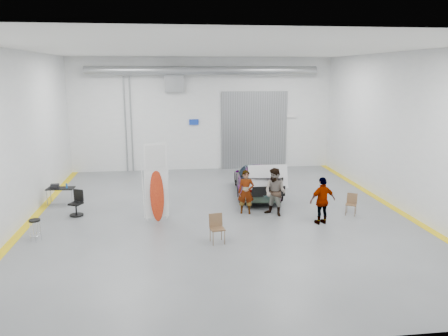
{
  "coord_description": "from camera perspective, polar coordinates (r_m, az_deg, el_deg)",
  "views": [
    {
      "loc": [
        -1.83,
        -15.41,
        5.26
      ],
      "look_at": [
        0.29,
        1.37,
        1.5
      ],
      "focal_mm": 35.0,
      "sensor_mm": 36.0,
      "label": 1
    }
  ],
  "objects": [
    {
      "name": "shop_stool",
      "position": [
        15.08,
        -23.4,
        -7.51
      ],
      "size": [
        0.37,
        0.37,
        0.72
      ],
      "rotation": [
        0.0,
        0.0,
        0.23
      ],
      "color": "black",
      "rests_on": "ground"
    },
    {
      "name": "sedan_car",
      "position": [
        19.06,
        4.33,
        -1.47
      ],
      "size": [
        2.3,
        4.72,
        1.32
      ],
      "primitive_type": "imported",
      "rotation": [
        0.0,
        0.0,
        3.04
      ],
      "color": "white",
      "rests_on": "ground"
    },
    {
      "name": "work_table",
      "position": [
        18.77,
        -20.74,
        -2.45
      ],
      "size": [
        1.1,
        0.61,
        0.87
      ],
      "rotation": [
        0.0,
        0.0,
        -0.07
      ],
      "color": "gray",
      "rests_on": "ground"
    },
    {
      "name": "person_a",
      "position": [
        16.4,
        2.89,
        -3.16
      ],
      "size": [
        0.67,
        0.51,
        1.66
      ],
      "primitive_type": "imported",
      "rotation": [
        0.0,
        0.0,
        -0.2
      ],
      "color": "#87604A",
      "rests_on": "ground"
    },
    {
      "name": "person_c",
      "position": [
        15.65,
        12.74,
        -4.18
      ],
      "size": [
        1.04,
        0.6,
        1.69
      ],
      "primitive_type": "imported",
      "rotation": [
        0.0,
        0.0,
        3.36
      ],
      "color": "#A54E37",
      "rests_on": "ground"
    },
    {
      "name": "ground",
      "position": [
        16.39,
        -0.42,
        -6.19
      ],
      "size": [
        16.0,
        16.0,
        0.0
      ],
      "primitive_type": "plane",
      "color": "slate",
      "rests_on": "ground"
    },
    {
      "name": "surfboard_display",
      "position": [
        15.67,
        -9.01,
        -2.6
      ],
      "size": [
        0.83,
        0.37,
        2.99
      ],
      "rotation": [
        0.0,
        0.0,
        0.24
      ],
      "color": "white",
      "rests_on": "ground"
    },
    {
      "name": "trunk_lid",
      "position": [
        16.97,
        5.72,
        -0.88
      ],
      "size": [
        1.54,
        0.94,
        0.04
      ],
      "primitive_type": "cube",
      "color": "silver",
      "rests_on": "sedan_car"
    },
    {
      "name": "folding_chair_near",
      "position": [
        13.79,
        -0.88,
        -8.64
      ],
      "size": [
        0.49,
        0.51,
        0.9
      ],
      "rotation": [
        0.0,
        0.0,
        0.16
      ],
      "color": "brown",
      "rests_on": "ground"
    },
    {
      "name": "room_shell",
      "position": [
        17.79,
        -0.53,
        8.72
      ],
      "size": [
        14.02,
        16.18,
        6.01
      ],
      "color": "silver",
      "rests_on": "ground"
    },
    {
      "name": "folding_chair_far",
      "position": [
        17.05,
        16.23,
        -5.08
      ],
      "size": [
        0.51,
        0.55,
        0.79
      ],
      "rotation": [
        0.0,
        0.0,
        -0.53
      ],
      "color": "brown",
      "rests_on": "ground"
    },
    {
      "name": "office_chair",
      "position": [
        17.17,
        -18.75,
        -4.54
      ],
      "size": [
        0.55,
        0.58,
        0.95
      ],
      "rotation": [
        0.0,
        0.0,
        -0.44
      ],
      "color": "black",
      "rests_on": "ground"
    },
    {
      "name": "person_b",
      "position": [
        16.24,
        6.71,
        -3.14
      ],
      "size": [
        1.1,
        1.09,
        1.8
      ],
      "primitive_type": "imported",
      "rotation": [
        0.0,
        0.0,
        -0.74
      ],
      "color": "slate",
      "rests_on": "ground"
    }
  ]
}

